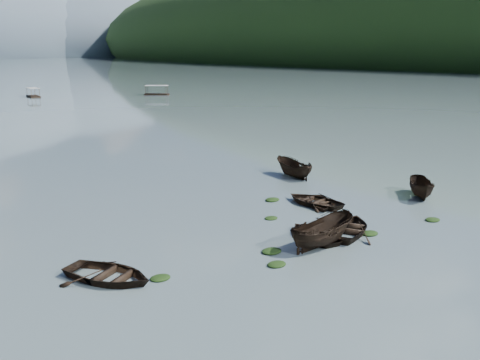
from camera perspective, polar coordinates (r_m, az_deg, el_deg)
ground_plane at (r=30.89m, az=13.98°, el=-7.82°), size 2400.00×2400.00×0.00m
haze_mtn_d at (r=979.45m, az=-17.97°, el=12.54°), size 520.00×520.00×220.00m
rowboat_0 at (r=27.80m, az=-13.85°, el=-10.32°), size 5.28×5.86×1.00m
rowboat_1 at (r=33.01m, az=7.88°, el=-6.10°), size 3.59×4.53×0.85m
rowboat_2 at (r=31.75m, az=8.67°, el=-6.95°), size 5.10×2.22×1.92m
rowboat_3 at (r=39.89m, az=7.94°, el=-2.58°), size 3.76×4.92×0.95m
rowboat_4 at (r=34.22m, az=11.50°, el=-5.53°), size 5.98×5.38×1.02m
rowboat_5 at (r=43.81m, az=18.75°, el=-1.70°), size 4.33×4.19×1.69m
rowboat_7 at (r=39.58m, az=8.45°, el=-2.73°), size 4.55×4.81×0.81m
rowboat_8 at (r=48.15m, az=5.70°, el=0.34°), size 2.44×4.88×1.80m
weed_clump_0 at (r=30.49m, az=3.38°, el=-7.71°), size 1.21×0.99×0.26m
weed_clump_1 at (r=28.77m, az=3.94°, el=-9.07°), size 1.09×0.87×0.24m
weed_clump_2 at (r=34.21m, az=13.66°, el=-5.65°), size 1.15×0.92×0.25m
weed_clump_3 at (r=34.80m, az=8.65°, el=-5.07°), size 1.02×0.86×0.23m
weed_clump_4 at (r=38.10m, az=19.86°, el=-4.08°), size 1.10×0.87×0.23m
weed_clump_5 at (r=27.43m, az=-8.50°, el=-10.39°), size 1.07×0.87×0.23m
weed_clump_6 at (r=36.28m, az=3.34°, el=-4.14°), size 0.95×0.79×0.20m
weed_clump_7 at (r=40.53m, az=3.48°, el=-2.21°), size 1.17×0.93×0.25m
pontoon_centre at (r=137.56m, az=-21.16°, el=8.26°), size 2.74×5.57×2.07m
pontoon_right at (r=135.71m, az=-8.86°, el=8.95°), size 5.95×5.82×2.25m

